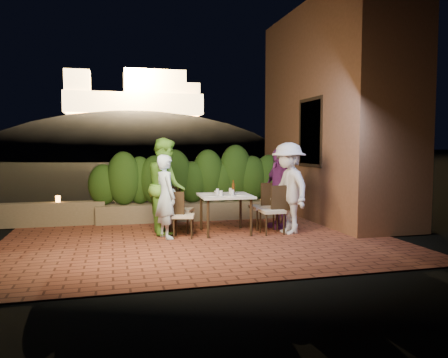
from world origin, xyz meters
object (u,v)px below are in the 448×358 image
object	(u,v)px
chair_left_front	(183,215)
dining_table	(225,214)
diner_blue	(166,197)
chair_left_back	(181,209)
diner_white	(288,188)
chair_right_front	(272,210)
diner_purple	(279,188)
parapet_lamp	(58,199)
diner_green	(166,186)
beer_bottle	(233,187)
bowl	(218,192)
chair_right_back	(262,206)

from	to	relation	value
chair_left_front	dining_table	bearing A→B (deg)	29.02
diner_blue	chair_left_back	bearing A→B (deg)	-53.08
chair_left_back	diner_white	size ratio (longest dim) A/B	0.52
chair_right_front	diner_purple	distance (m)	0.73
diner_blue	parapet_lamp	world-z (taller)	diner_blue
diner_green	diner_white	xyz separation A→B (m)	(2.29, -0.63, -0.05)
diner_blue	diner_purple	bearing A→B (deg)	-96.66
diner_purple	chair_left_front	bearing A→B (deg)	-86.49
diner_green	diner_white	world-z (taller)	diner_green
chair_right_front	parapet_lamp	xyz separation A→B (m)	(-4.11, 1.99, 0.10)
beer_bottle	chair_right_front	distance (m)	0.87
bowl	diner_purple	bearing A→B (deg)	-4.96
chair_right_back	parapet_lamp	distance (m)	4.34
diner_purple	chair_right_front	bearing A→B (deg)	-41.41
diner_purple	dining_table	bearing A→B (deg)	-87.88
beer_bottle	bowl	world-z (taller)	beer_bottle
chair_left_back	diner_purple	distance (m)	2.06
chair_right_front	diner_blue	size ratio (longest dim) A/B	0.61
diner_white	chair_left_back	bearing A→B (deg)	-116.29
diner_green	chair_left_back	bearing A→B (deg)	-92.54
dining_table	bowl	world-z (taller)	bowl
chair_left_front	diner_purple	bearing A→B (deg)	27.11
beer_bottle	diner_purple	distance (m)	1.05
diner_white	parapet_lamp	bearing A→B (deg)	-123.48
diner_purple	parapet_lamp	distance (m)	4.69
beer_bottle	chair_right_front	bearing A→B (deg)	-25.65
bowl	diner_purple	world-z (taller)	diner_purple
dining_table	diner_green	bearing A→B (deg)	165.37
chair_left_front	chair_right_back	bearing A→B (deg)	29.51
beer_bottle	diner_white	distance (m)	1.07
diner_blue	diner_purple	distance (m)	2.42
diner_green	bowl	bearing A→B (deg)	-88.86
diner_green	diner_purple	size ratio (longest dim) A/B	1.13
diner_blue	diner_white	distance (m)	2.36
chair_left_back	parapet_lamp	bearing A→B (deg)	173.37
parapet_lamp	beer_bottle	bearing A→B (deg)	-25.84
chair_left_back	diner_green	distance (m)	0.55
diner_blue	parapet_lamp	bearing A→B (deg)	31.20
dining_table	diner_white	xyz separation A→B (m)	(1.17, -0.34, 0.51)
bowl	diner_white	size ratio (longest dim) A/B	0.09
dining_table	bowl	bearing A→B (deg)	100.84
chair_left_front	diner_green	bearing A→B (deg)	131.62
parapet_lamp	dining_table	bearing A→B (deg)	-27.31
dining_table	chair_left_front	bearing A→B (deg)	-165.73
bowl	chair_left_back	world-z (taller)	chair_left_back
dining_table	chair_right_front	bearing A→B (deg)	-19.75
dining_table	beer_bottle	bearing A→B (deg)	7.85
dining_table	chair_right_front	world-z (taller)	chair_right_front
diner_white	chair_left_front	bearing A→B (deg)	-102.28
diner_green	chair_left_front	bearing A→B (deg)	-154.71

